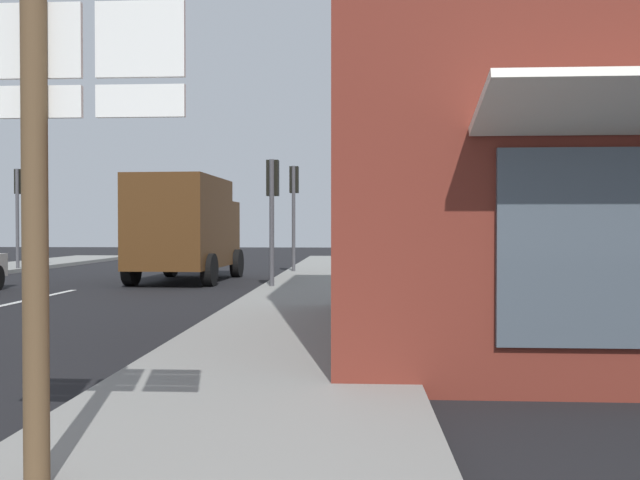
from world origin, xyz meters
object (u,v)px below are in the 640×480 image
(traffic_light_far_left, at_px, (19,196))
(route_sign_post, at_px, (36,151))
(delivery_truck, at_px, (186,226))
(traffic_light_near_right, at_px, (273,194))
(traffic_light_far_right, at_px, (294,195))

(traffic_light_far_left, bearing_deg, route_sign_post, -61.81)
(delivery_truck, relative_size, traffic_light_far_left, 1.35)
(traffic_light_near_right, relative_size, traffic_light_far_left, 0.88)
(route_sign_post, xyz_separation_m, traffic_light_near_right, (-0.31, 12.74, 0.44))
(traffic_light_far_right, relative_size, traffic_light_far_left, 0.98)
(delivery_truck, xyz_separation_m, traffic_light_far_right, (2.93, 3.01, 1.08))
(route_sign_post, xyz_separation_m, traffic_light_far_right, (-0.31, 18.47, 0.73))
(delivery_truck, height_order, route_sign_post, route_sign_post)
(delivery_truck, xyz_separation_m, route_sign_post, (3.24, -15.47, 0.35))
(route_sign_post, height_order, traffic_light_near_right, traffic_light_near_right)
(delivery_truck, relative_size, traffic_light_near_right, 1.54)
(delivery_truck, distance_m, traffic_light_far_left, 8.44)
(traffic_light_near_right, distance_m, traffic_light_far_right, 5.74)
(route_sign_post, height_order, traffic_light_far_left, traffic_light_far_left)
(route_sign_post, bearing_deg, traffic_light_near_right, 91.40)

